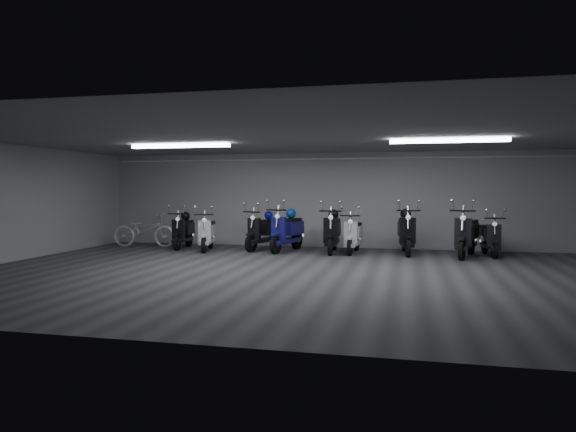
% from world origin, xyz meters
% --- Properties ---
extents(floor, '(14.00, 10.00, 0.01)m').
position_xyz_m(floor, '(0.00, 0.00, -0.01)').
color(floor, '#343436').
rests_on(floor, ground).
extents(ceiling, '(14.00, 10.00, 0.01)m').
position_xyz_m(ceiling, '(0.00, 0.00, 2.80)').
color(ceiling, gray).
rests_on(ceiling, ground).
extents(back_wall, '(14.00, 0.01, 2.80)m').
position_xyz_m(back_wall, '(0.00, 5.00, 1.40)').
color(back_wall, '#A0A0A3').
rests_on(back_wall, ground).
extents(front_wall, '(14.00, 0.01, 2.80)m').
position_xyz_m(front_wall, '(0.00, -5.00, 1.40)').
color(front_wall, '#A0A0A3').
rests_on(front_wall, ground).
extents(left_wall, '(0.01, 10.00, 2.80)m').
position_xyz_m(left_wall, '(-7.00, 0.00, 1.40)').
color(left_wall, '#A0A0A3').
rests_on(left_wall, ground).
extents(fluor_strip_left, '(2.40, 0.18, 0.08)m').
position_xyz_m(fluor_strip_left, '(-3.00, 1.00, 2.74)').
color(fluor_strip_left, white).
rests_on(fluor_strip_left, ceiling).
extents(fluor_strip_right, '(2.40, 0.18, 0.08)m').
position_xyz_m(fluor_strip_right, '(3.00, 1.00, 2.74)').
color(fluor_strip_right, white).
rests_on(fluor_strip_right, ceiling).
extents(conduit, '(13.60, 0.05, 0.05)m').
position_xyz_m(conduit, '(0.00, 4.92, 2.62)').
color(conduit, white).
rests_on(conduit, back_wall).
extents(scooter_0, '(0.79, 1.79, 1.29)m').
position_xyz_m(scooter_0, '(-4.16, 3.68, 0.65)').
color(scooter_0, black).
rests_on(scooter_0, floor).
extents(scooter_2, '(0.95, 1.83, 1.30)m').
position_xyz_m(scooter_2, '(-3.29, 3.36, 0.65)').
color(scooter_2, silver).
rests_on(scooter_2, floor).
extents(scooter_3, '(1.17, 1.94, 1.37)m').
position_xyz_m(scooter_3, '(-1.79, 3.87, 0.69)').
color(scooter_3, black).
rests_on(scooter_3, floor).
extents(scooter_4, '(1.10, 2.06, 1.46)m').
position_xyz_m(scooter_4, '(-1.07, 3.67, 0.73)').
color(scooter_4, navy).
rests_on(scooter_4, floor).
extents(scooter_5, '(0.75, 1.97, 1.44)m').
position_xyz_m(scooter_5, '(0.21, 3.66, 0.72)').
color(scooter_5, black).
rests_on(scooter_5, floor).
extents(scooter_6, '(0.68, 1.77, 1.30)m').
position_xyz_m(scooter_6, '(0.77, 3.67, 0.65)').
color(scooter_6, silver).
rests_on(scooter_6, floor).
extents(scooter_7, '(0.81, 2.02, 1.47)m').
position_xyz_m(scooter_7, '(2.16, 3.83, 0.74)').
color(scooter_7, black).
rests_on(scooter_7, floor).
extents(scooter_8, '(1.19, 2.12, 1.50)m').
position_xyz_m(scooter_8, '(3.66, 3.47, 0.75)').
color(scooter_8, black).
rests_on(scooter_8, floor).
extents(scooter_9, '(0.69, 1.72, 1.25)m').
position_xyz_m(scooter_9, '(4.26, 3.88, 0.63)').
color(scooter_9, black).
rests_on(scooter_9, floor).
extents(bicycle, '(1.95, 0.85, 1.23)m').
position_xyz_m(bicycle, '(-5.44, 3.78, 0.61)').
color(bicycle, white).
rests_on(bicycle, floor).
extents(helmet_0, '(0.25, 0.25, 0.25)m').
position_xyz_m(helmet_0, '(-1.71, 4.11, 0.97)').
color(helmet_0, navy).
rests_on(helmet_0, scooter_3).
extents(helmet_1, '(0.27, 0.27, 0.27)m').
position_xyz_m(helmet_1, '(-4.19, 3.92, 0.93)').
color(helmet_1, black).
rests_on(helmet_1, scooter_0).
extents(helmet_2, '(0.28, 0.28, 0.28)m').
position_xyz_m(helmet_2, '(0.19, 3.93, 1.04)').
color(helmet_2, black).
rests_on(helmet_2, scooter_5).
extents(helmet_3, '(0.29, 0.29, 0.29)m').
position_xyz_m(helmet_3, '(2.14, 4.10, 1.06)').
color(helmet_3, black).
rests_on(helmet_3, scooter_7).
extents(helmet_4, '(0.28, 0.28, 0.28)m').
position_xyz_m(helmet_4, '(-1.00, 3.93, 1.05)').
color(helmet_4, '#0D4398').
rests_on(helmet_4, scooter_4).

